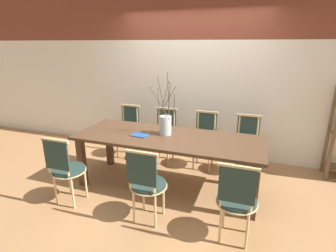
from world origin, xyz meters
The scene contains 12 objects.
ground_plane centered at (0.00, 0.00, 0.00)m, with size 16.00×16.00×0.00m, color #9E7047.
wall_rear centered at (0.00, 1.34, 1.60)m, with size 12.00×0.06×3.20m.
dining_table centered at (0.00, 0.00, 0.66)m, with size 2.54×0.94×0.75m.
chair_near_leftend centered at (-1.05, -0.81, 0.50)m, with size 0.42×0.42×0.91m.
chair_near_left centered at (0.04, -0.81, 0.50)m, with size 0.42×0.42×0.91m.
chair_near_center centered at (1.00, -0.81, 0.50)m, with size 0.42×0.42×0.91m.
chair_far_leftend centered at (-1.05, 0.81, 0.50)m, with size 0.42×0.42×0.91m.
chair_far_left centered at (-0.35, 0.81, 0.50)m, with size 0.42×0.42×0.91m.
chair_far_center centered at (0.34, 0.81, 0.50)m, with size 0.42×0.42×0.91m.
chair_far_right centered at (1.00, 0.81, 0.50)m, with size 0.42×0.42×0.91m.
vase_centerpiece centered at (-0.06, 0.07, 0.90)m, with size 0.33×0.33×0.85m.
book_stack centered at (-0.38, -0.08, 0.76)m, with size 0.24×0.18×0.01m.
Camera 1 is at (1.11, -3.15, 1.96)m, focal length 28.00 mm.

